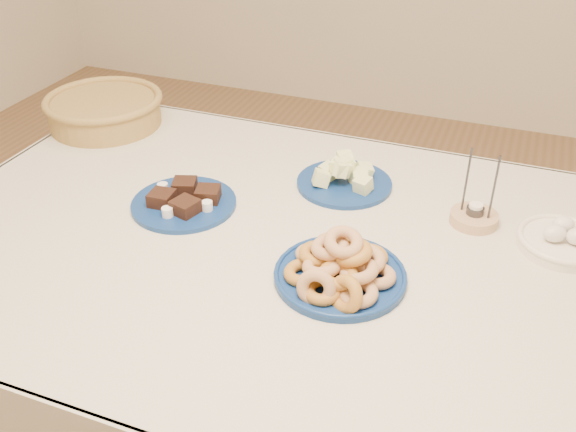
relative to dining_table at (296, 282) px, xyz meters
The scene contains 7 objects.
dining_table is the anchor object (origin of this frame).
donut_platter 0.21m from the dining_table, 36.04° to the right, with size 0.29×0.29×0.12m.
melon_plate 0.30m from the dining_table, 84.64° to the left, with size 0.30×0.30×0.08m.
brownie_plate 0.33m from the dining_table, behind, with size 0.26×0.26×0.04m.
wicker_basket 0.84m from the dining_table, 153.32° to the left, with size 0.42×0.42×0.09m.
candle_holder 0.43m from the dining_table, 32.37° to the left, with size 0.13×0.13×0.18m.
egg_bowl 0.58m from the dining_table, 19.28° to the left, with size 0.24×0.24×0.06m.
Camera 1 is at (0.39, -1.06, 1.55)m, focal length 40.00 mm.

